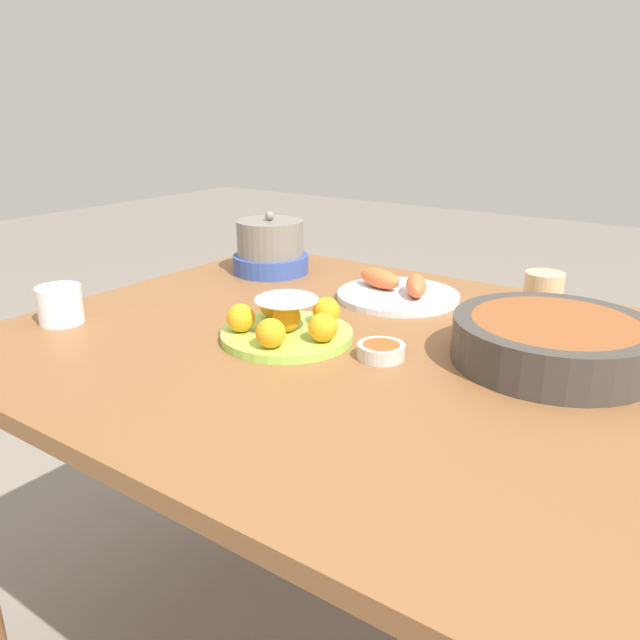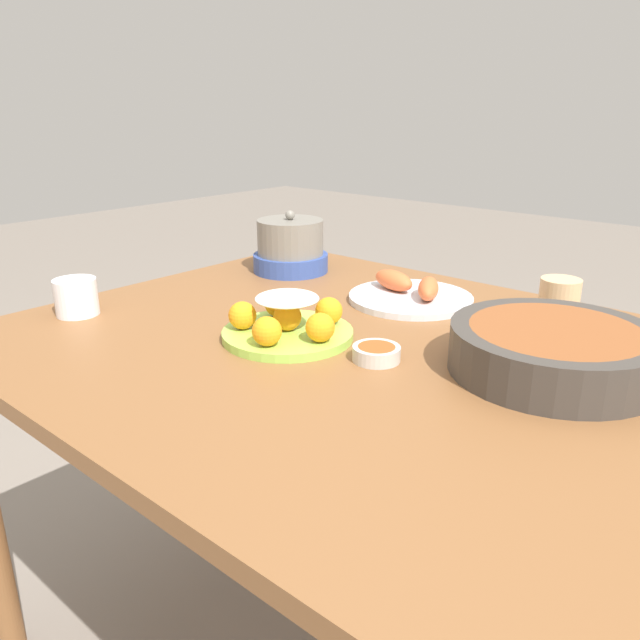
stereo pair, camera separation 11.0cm
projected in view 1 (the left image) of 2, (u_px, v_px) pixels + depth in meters
name	position (u px, v px, depth m)	size (l,w,h in m)	color
dining_table	(352.00, 389.00, 1.17)	(1.28, 1.04, 0.77)	brown
cake_plate	(287.00, 324.00, 1.14)	(0.24, 0.24, 0.09)	#99CC4C
serving_bowl	(553.00, 340.00, 1.04)	(0.33, 0.33, 0.08)	#3D3833
sauce_bowl	(381.00, 350.00, 1.07)	(0.08, 0.08, 0.03)	beige
seafood_platter	(397.00, 291.00, 1.39)	(0.27, 0.27, 0.06)	silver
cup_near	(60.00, 305.00, 1.23)	(0.09, 0.09, 0.08)	white
cup_far	(543.00, 292.00, 1.30)	(0.08, 0.08, 0.08)	#DBB27F
warming_pot	(270.00, 248.00, 1.59)	(0.19, 0.19, 0.16)	#334C99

